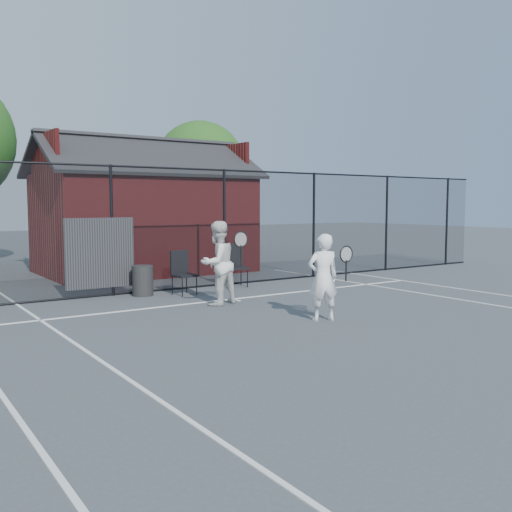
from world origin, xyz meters
TOP-DOWN VIEW (x-y plane):
  - ground at (0.00, 0.00)m, footprint 80.00×80.00m
  - court_lines at (0.00, -1.32)m, footprint 11.02×18.00m
  - fence at (-0.30, 5.00)m, footprint 22.04×3.00m
  - clubhouse at (0.50, 9.00)m, footprint 6.50×4.36m
  - tree_right at (5.50, 14.50)m, footprint 3.97×3.97m
  - player_front at (0.15, 0.13)m, footprint 0.75×0.60m
  - player_back at (-0.61, 2.60)m, footprint 1.01×0.84m
  - chair_left at (-0.59, 4.16)m, footprint 0.55×0.56m
  - chair_right at (1.12, 4.60)m, footprint 0.59×0.61m
  - waste_bin at (-1.44, 4.60)m, footprint 0.57×0.57m

SIDE VIEW (x-z plane):
  - ground at x=0.00m, z-range 0.00..0.00m
  - court_lines at x=0.00m, z-range 0.00..0.01m
  - waste_bin at x=-1.44m, z-range 0.00..0.70m
  - chair_left at x=-0.59m, z-range 0.00..1.01m
  - chair_right at x=1.12m, z-range 0.00..1.06m
  - player_front at x=0.15m, z-range 0.00..1.58m
  - player_back at x=-0.61m, z-range 0.00..1.76m
  - fence at x=-0.30m, z-range -0.05..2.95m
  - clubhouse at x=0.50m, z-range -0.49..3.70m
  - tree_right at x=5.50m, z-range 0.86..6.56m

